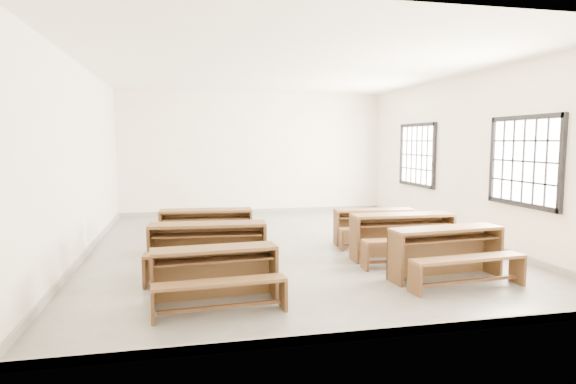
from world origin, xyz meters
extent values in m
plane|color=gray|center=(0.00, 0.00, 0.00)|extent=(8.50, 8.50, 0.00)
cube|color=white|center=(0.00, 0.00, 3.18)|extent=(7.00, 8.50, 0.05)
cube|color=white|center=(0.00, 4.22, 1.60)|extent=(7.00, 0.05, 3.20)
cube|color=white|center=(0.00, -4.22, 1.60)|extent=(7.00, 0.05, 3.20)
cube|color=white|center=(-3.48, 0.00, 1.60)|extent=(0.05, 8.50, 3.20)
cube|color=white|center=(3.48, 0.00, 1.60)|extent=(0.05, 8.50, 3.20)
cube|color=gray|center=(0.00, 4.23, 0.05)|extent=(7.00, 0.04, 0.10)
cube|color=gray|center=(0.00, -4.23, 0.05)|extent=(7.00, 0.04, 0.10)
cube|color=gray|center=(-3.48, 0.00, 0.05)|extent=(0.04, 8.50, 0.10)
cube|color=gray|center=(3.48, 0.00, 0.05)|extent=(0.04, 8.50, 0.10)
cube|color=white|center=(3.47, -1.80, 1.60)|extent=(0.02, 1.50, 1.30)
cube|color=black|center=(3.45, -1.80, 2.29)|extent=(0.06, 1.62, 0.08)
cube|color=black|center=(3.45, -1.80, 0.91)|extent=(0.06, 1.62, 0.08)
cube|color=black|center=(3.45, -2.59, 1.60)|extent=(0.06, 0.08, 1.46)
cube|color=black|center=(3.45, -1.01, 1.60)|extent=(0.06, 0.08, 1.46)
cube|color=white|center=(3.47, 1.80, 1.60)|extent=(0.02, 1.50, 1.30)
cube|color=black|center=(3.45, 1.80, 2.29)|extent=(0.06, 1.62, 0.08)
cube|color=black|center=(3.45, 1.80, 0.91)|extent=(0.06, 1.62, 0.08)
cube|color=black|center=(3.45, 1.01, 1.60)|extent=(0.06, 0.08, 1.46)
cube|color=black|center=(3.45, 2.59, 1.60)|extent=(0.06, 0.08, 1.46)
cube|color=brown|center=(-1.51, -2.83, 0.65)|extent=(1.50, 0.47, 0.04)
cube|color=brown|center=(-1.52, -2.66, 0.32)|extent=(1.48, 0.14, 0.63)
cube|color=#52351C|center=(-2.23, -2.88, 0.32)|extent=(0.06, 0.37, 0.63)
cube|color=#52351C|center=(-0.79, -2.78, 0.32)|extent=(0.06, 0.37, 0.63)
cube|color=#52351C|center=(-1.51, -2.85, 0.52)|extent=(1.39, 0.37, 0.02)
cube|color=brown|center=(-1.48, -3.28, 0.37)|extent=(1.50, 0.36, 0.04)
cube|color=#52351C|center=(-2.20, -3.33, 0.18)|extent=(0.05, 0.26, 0.35)
cube|color=#52351C|center=(-0.76, -3.23, 0.18)|extent=(0.05, 0.26, 0.35)
cube|color=#52351C|center=(-1.48, -3.28, 0.09)|extent=(1.37, 0.14, 0.04)
cube|color=brown|center=(-1.52, -1.57, 0.73)|extent=(1.69, 0.54, 0.04)
cube|color=brown|center=(-1.51, -1.38, 0.35)|extent=(1.66, 0.17, 0.71)
cube|color=#52351C|center=(-2.33, -1.51, 0.35)|extent=(0.07, 0.42, 0.71)
cube|color=#52351C|center=(-0.71, -1.63, 0.35)|extent=(0.07, 0.42, 0.71)
cube|color=#52351C|center=(-1.52, -1.59, 0.58)|extent=(1.56, 0.43, 0.02)
cube|color=brown|center=(-1.56, -2.08, 0.42)|extent=(1.68, 0.42, 0.04)
cube|color=#52351C|center=(-2.37, -2.02, 0.20)|extent=(0.06, 0.29, 0.39)
cube|color=#52351C|center=(-0.75, -2.14, 0.20)|extent=(0.06, 0.29, 0.39)
cube|color=#52351C|center=(-1.56, -2.08, 0.10)|extent=(1.54, 0.17, 0.04)
cube|color=brown|center=(-1.47, 0.03, 0.70)|extent=(1.63, 0.50, 0.04)
cube|color=brown|center=(-1.46, 0.21, 0.34)|extent=(1.60, 0.14, 0.68)
cube|color=#52351C|center=(-2.26, 0.08, 0.34)|extent=(0.07, 0.40, 0.68)
cube|color=#52351C|center=(-0.69, -0.02, 0.34)|extent=(0.07, 0.40, 0.68)
cube|color=#52351C|center=(-1.48, 0.01, 0.56)|extent=(1.50, 0.40, 0.02)
cube|color=brown|center=(-1.51, -0.46, 0.40)|extent=(1.62, 0.38, 0.04)
cube|color=#52351C|center=(-2.29, -0.41, 0.19)|extent=(0.06, 0.28, 0.38)
cube|color=#52351C|center=(-0.73, -0.51, 0.19)|extent=(0.06, 0.28, 0.38)
cube|color=#52351C|center=(-1.51, -0.46, 0.10)|extent=(1.48, 0.15, 0.04)
cube|color=brown|center=(1.71, -2.51, 0.71)|extent=(1.65, 0.54, 0.04)
cube|color=brown|center=(1.69, -2.33, 0.34)|extent=(1.62, 0.18, 0.69)
cube|color=#52351C|center=(0.92, -2.58, 0.34)|extent=(0.07, 0.41, 0.69)
cube|color=#52351C|center=(2.49, -2.45, 0.34)|extent=(0.07, 0.41, 0.69)
cube|color=#52351C|center=(1.71, -2.53, 0.57)|extent=(1.52, 0.43, 0.02)
cube|color=brown|center=(1.75, -3.01, 0.40)|extent=(1.64, 0.42, 0.04)
cube|color=#52351C|center=(0.96, -3.07, 0.19)|extent=(0.06, 0.29, 0.38)
cube|color=#52351C|center=(2.53, -2.94, 0.19)|extent=(0.06, 0.29, 0.38)
cube|color=#52351C|center=(1.75, -3.01, 0.10)|extent=(1.50, 0.18, 0.04)
cube|color=brown|center=(1.61, -1.34, 0.73)|extent=(1.68, 0.47, 0.04)
cube|color=brown|center=(1.62, -1.16, 0.35)|extent=(1.67, 0.10, 0.71)
cube|color=#52351C|center=(0.80, -1.32, 0.35)|extent=(0.06, 0.42, 0.71)
cube|color=#52351C|center=(2.42, -1.37, 0.35)|extent=(0.06, 0.42, 0.71)
cube|color=#52351C|center=(1.61, -1.37, 0.58)|extent=(1.55, 0.37, 0.02)
cube|color=brown|center=(1.59, -1.85, 0.42)|extent=(1.67, 0.35, 0.04)
cube|color=#52351C|center=(0.78, -1.83, 0.20)|extent=(0.05, 0.29, 0.40)
cube|color=#52351C|center=(2.41, -1.88, 0.20)|extent=(0.05, 0.29, 0.40)
cube|color=#52351C|center=(1.59, -1.85, 0.10)|extent=(1.54, 0.11, 0.04)
cube|color=brown|center=(1.61, -0.15, 0.64)|extent=(1.50, 0.53, 0.04)
cube|color=brown|center=(1.63, 0.01, 0.31)|extent=(1.46, 0.20, 0.62)
cube|color=#52351C|center=(0.90, -0.08, 0.31)|extent=(0.08, 0.37, 0.62)
cube|color=#52351C|center=(2.32, -0.23, 0.31)|extent=(0.08, 0.37, 0.62)
cube|color=#52351C|center=(1.61, -0.17, 0.51)|extent=(1.38, 0.42, 0.02)
cube|color=brown|center=(1.56, -0.60, 0.37)|extent=(1.49, 0.42, 0.04)
cube|color=#52351C|center=(0.85, -0.52, 0.17)|extent=(0.06, 0.26, 0.35)
cube|color=#52351C|center=(2.27, -0.68, 0.17)|extent=(0.06, 0.26, 0.35)
cube|color=#52351C|center=(1.56, -0.60, 0.09)|extent=(1.35, 0.19, 0.04)
camera|label=1|loc=(-1.84, -8.48, 1.92)|focal=30.00mm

